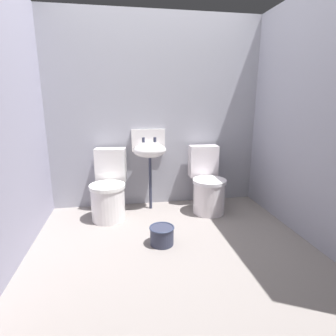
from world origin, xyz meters
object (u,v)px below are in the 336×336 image
object	(u,v)px
toilet_right	(207,185)
bucket	(162,235)
toilet_left	(109,190)
sink	(150,150)

from	to	relation	value
toilet_right	bucket	world-z (taller)	toilet_right
toilet_right	bucket	size ratio (longest dim) A/B	3.25
toilet_left	bucket	world-z (taller)	toilet_left
sink	toilet_left	bearing A→B (deg)	-159.44
toilet_right	sink	distance (m)	0.83
sink	bucket	bearing A→B (deg)	-89.32
toilet_right	bucket	xyz separation A→B (m)	(-0.68, -0.74, -0.23)
toilet_right	sink	bearing A→B (deg)	-13.96
sink	bucket	distance (m)	1.14
toilet_left	toilet_right	xyz separation A→B (m)	(1.19, -0.00, 0.00)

